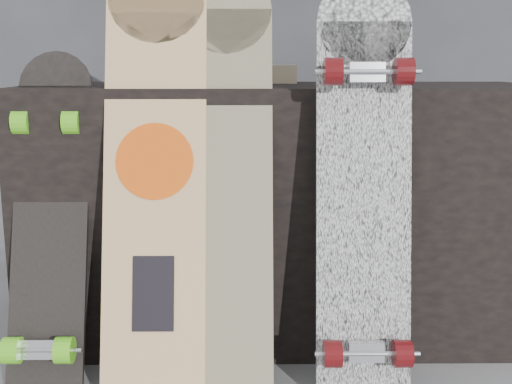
{
  "coord_description": "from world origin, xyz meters",
  "views": [
    {
      "loc": [
        -0.11,
        -1.54,
        0.87
      ],
      "look_at": [
        -0.09,
        0.2,
        0.52
      ],
      "focal_mm": 45.0,
      "sensor_mm": 36.0,
      "label": 1
    }
  ],
  "objects_px": {
    "longboard_geisha": "(155,155)",
    "longboard_celtic": "(226,163)",
    "longboard_cascadia": "(364,182)",
    "skateboard_dark": "(49,212)",
    "vendor_table": "(284,209)"
  },
  "relations": [
    {
      "from": "longboard_geisha",
      "to": "longboard_celtic",
      "type": "height_order",
      "value": "longboard_geisha"
    },
    {
      "from": "longboard_cascadia",
      "to": "skateboard_dark",
      "type": "height_order",
      "value": "longboard_cascadia"
    },
    {
      "from": "longboard_cascadia",
      "to": "skateboard_dark",
      "type": "relative_size",
      "value": 1.21
    },
    {
      "from": "vendor_table",
      "to": "longboard_celtic",
      "type": "bearing_deg",
      "value": -117.58
    },
    {
      "from": "longboard_celtic",
      "to": "skateboard_dark",
      "type": "xyz_separation_m",
      "value": [
        -0.49,
        0.02,
        -0.14
      ]
    },
    {
      "from": "longboard_cascadia",
      "to": "vendor_table",
      "type": "bearing_deg",
      "value": 114.44
    },
    {
      "from": "vendor_table",
      "to": "longboard_cascadia",
      "type": "xyz_separation_m",
      "value": [
        0.19,
        -0.41,
        0.17
      ]
    },
    {
      "from": "longboard_celtic",
      "to": "longboard_cascadia",
      "type": "distance_m",
      "value": 0.37
    },
    {
      "from": "skateboard_dark",
      "to": "longboard_geisha",
      "type": "bearing_deg",
      "value": -3.45
    },
    {
      "from": "longboard_geisha",
      "to": "skateboard_dark",
      "type": "relative_size",
      "value": 1.31
    },
    {
      "from": "vendor_table",
      "to": "longboard_cascadia",
      "type": "bearing_deg",
      "value": -65.56
    },
    {
      "from": "vendor_table",
      "to": "longboard_geisha",
      "type": "relative_size",
      "value": 1.35
    },
    {
      "from": "longboard_geisha",
      "to": "longboard_celtic",
      "type": "relative_size",
      "value": 1.04
    },
    {
      "from": "longboard_geisha",
      "to": "vendor_table",
      "type": "bearing_deg",
      "value": 42.53
    },
    {
      "from": "longboard_geisha",
      "to": "skateboard_dark",
      "type": "xyz_separation_m",
      "value": [
        -0.3,
        0.02,
        -0.16
      ]
    }
  ]
}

